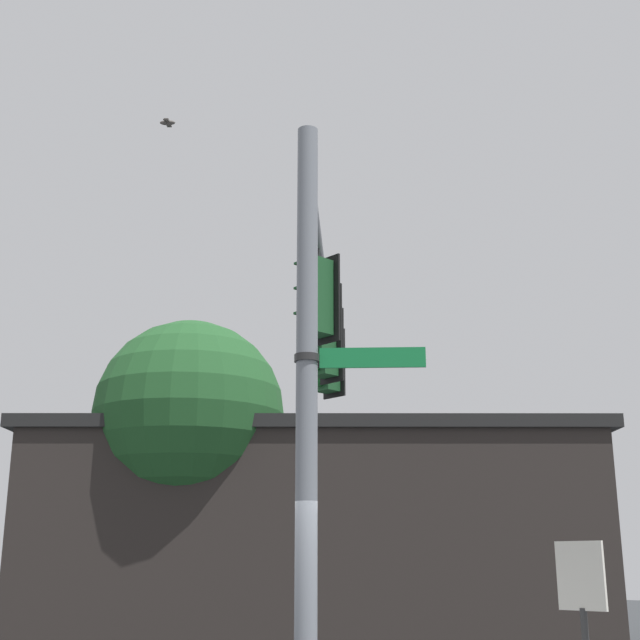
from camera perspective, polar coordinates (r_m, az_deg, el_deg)
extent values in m
cylinder|color=slate|center=(9.32, -0.88, -6.37)|extent=(0.23, 0.23, 6.75)
cylinder|color=slate|center=(13.47, 0.09, 2.77)|extent=(5.15, 5.23, 0.16)
cylinder|color=black|center=(11.99, -0.23, 4.26)|extent=(0.08, 0.08, 0.18)
cube|color=#194723|center=(11.80, -0.23, 1.45)|extent=(0.36, 0.30, 1.05)
sphere|color=red|center=(11.79, -0.91, 3.26)|extent=(0.22, 0.22, 0.22)
cube|color=#194723|center=(11.80, -0.98, 3.73)|extent=(0.24, 0.20, 0.03)
sphere|color=brown|center=(11.68, -0.91, 1.63)|extent=(0.22, 0.22, 0.22)
cube|color=#194723|center=(11.69, -0.98, 2.11)|extent=(0.24, 0.20, 0.03)
sphere|color=#0F4C19|center=(11.58, -0.92, -0.02)|extent=(0.22, 0.22, 0.22)
cube|color=#194723|center=(11.59, -0.99, 0.47)|extent=(0.24, 0.20, 0.03)
cube|color=black|center=(11.91, 0.37, 1.28)|extent=(0.54, 0.03, 1.22)
cylinder|color=black|center=(13.23, 0.05, 2.33)|extent=(0.08, 0.08, 0.18)
cube|color=#194723|center=(13.06, 0.05, -0.24)|extent=(0.36, 0.30, 1.05)
sphere|color=red|center=(13.03, -0.56, 1.39)|extent=(0.22, 0.22, 0.22)
cube|color=#194723|center=(13.05, -0.62, 1.82)|extent=(0.24, 0.20, 0.03)
sphere|color=brown|center=(12.93, -0.56, -0.09)|extent=(0.22, 0.22, 0.22)
cube|color=#194723|center=(12.95, -0.63, 0.35)|extent=(0.24, 0.20, 0.03)
sphere|color=#0F4C19|center=(12.84, -0.57, -1.60)|extent=(0.22, 0.22, 0.22)
cube|color=#194723|center=(12.85, -0.63, -1.15)|extent=(0.24, 0.20, 0.03)
cube|color=black|center=(13.17, 0.59, -0.38)|extent=(0.54, 0.03, 1.22)
cylinder|color=black|center=(14.48, 0.28, 0.73)|extent=(0.08, 0.08, 0.18)
cube|color=#194723|center=(14.32, 0.28, -1.63)|extent=(0.36, 0.30, 1.05)
sphere|color=red|center=(14.29, -0.27, -0.15)|extent=(0.22, 0.22, 0.22)
cube|color=#194723|center=(14.30, -0.33, 0.25)|extent=(0.24, 0.20, 0.03)
sphere|color=brown|center=(14.20, -0.27, -1.51)|extent=(0.22, 0.22, 0.22)
cube|color=#194723|center=(14.21, -0.33, -1.11)|extent=(0.24, 0.20, 0.03)
sphere|color=#0F4C19|center=(14.12, -0.27, -2.89)|extent=(0.22, 0.22, 0.22)
cube|color=#194723|center=(14.13, -0.33, -2.48)|extent=(0.24, 0.20, 0.03)
cube|color=black|center=(14.44, 0.78, -1.75)|extent=(0.54, 0.03, 1.22)
cylinder|color=black|center=(15.75, 0.47, -0.62)|extent=(0.08, 0.08, 0.18)
cube|color=#194723|center=(15.60, 0.48, -2.80)|extent=(0.36, 0.30, 1.05)
sphere|color=red|center=(15.55, -0.03, -1.44)|extent=(0.22, 0.22, 0.22)
cube|color=#194723|center=(15.57, -0.08, -1.07)|extent=(0.24, 0.20, 0.03)
sphere|color=brown|center=(15.47, -0.03, -2.69)|extent=(0.22, 0.22, 0.22)
cube|color=#194723|center=(15.48, -0.08, -2.32)|extent=(0.24, 0.20, 0.03)
sphere|color=#0F4C19|center=(15.40, -0.03, -3.96)|extent=(0.22, 0.22, 0.22)
cube|color=#194723|center=(15.40, -0.08, -3.59)|extent=(0.24, 0.20, 0.03)
cube|color=black|center=(15.71, 0.93, -2.89)|extent=(0.54, 0.03, 1.22)
cube|color=#147238|center=(9.43, 3.44, -2.47)|extent=(0.83, 0.82, 0.22)
cube|color=white|center=(9.44, 3.50, -2.48)|extent=(0.82, 0.81, 0.04)
cylinder|color=#262626|center=(9.44, -0.86, -2.52)|extent=(0.27, 0.27, 0.08)
ellipsoid|color=#4C4742|center=(13.24, -9.91, 12.55)|extent=(0.21, 0.22, 0.07)
cube|color=#4C4742|center=(13.22, -9.92, 12.63)|extent=(0.24, 0.24, 0.10)
cube|color=#4C4742|center=(13.26, -9.89, 12.55)|extent=(0.25, 0.24, 0.03)
cube|color=#282321|center=(21.86, -0.46, -14.25)|extent=(12.76, 13.22, 4.80)
cube|color=maroon|center=(24.73, -0.42, -13.86)|extent=(8.83, 9.44, 0.30)
cube|color=black|center=(22.07, -0.45, -7.62)|extent=(13.27, 13.75, 0.30)
cylinder|color=#4C3823|center=(20.88, -8.92, -15.49)|extent=(0.41, 0.41, 3.72)
sphere|color=#1E4C23|center=(21.16, -8.53, -6.14)|extent=(4.52, 4.52, 4.52)
cube|color=silver|center=(10.73, 16.63, -15.67)|extent=(0.60, 0.04, 0.76)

